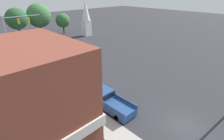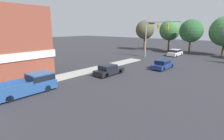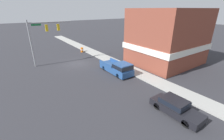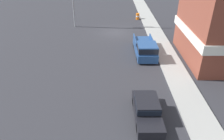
% 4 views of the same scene
% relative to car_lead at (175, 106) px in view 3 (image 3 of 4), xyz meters
% --- Properties ---
extents(ground_plane, '(200.00, 200.00, 0.00)m').
position_rel_car_lead_xyz_m(ground_plane, '(1.93, -17.62, -0.74)').
color(ground_plane, '#2D2D33').
extents(sidewalk_curb, '(2.40, 60.00, 0.14)m').
position_rel_car_lead_xyz_m(sidewalk_curb, '(-3.77, -17.62, -0.67)').
color(sidewalk_curb, '#9E9E99').
rests_on(sidewalk_curb, ground).
extents(near_signal_assembly, '(6.83, 0.49, 7.33)m').
position_rel_car_lead_xyz_m(near_signal_assembly, '(5.98, -20.27, 4.53)').
color(near_signal_assembly, gray).
rests_on(near_signal_assembly, ground).
extents(car_lead, '(1.78, 4.56, 1.41)m').
position_rel_car_lead_xyz_m(car_lead, '(0.00, 0.00, 0.00)').
color(car_lead, black).
rests_on(car_lead, ground).
extents(pickup_truck_parked, '(2.13, 5.74, 1.83)m').
position_rel_car_lead_xyz_m(pickup_truck_parked, '(-1.30, -10.11, 0.16)').
color(pickup_truck_parked, black).
rests_on(pickup_truck_parked, ground).
extents(construction_barrel, '(0.57, 0.57, 1.02)m').
position_rel_car_lead_xyz_m(construction_barrel, '(-1.97, -23.98, -0.22)').
color(construction_barrel, orange).
rests_on(construction_barrel, ground).
extents(corner_brick_building, '(11.44, 9.44, 8.90)m').
position_rel_car_lead_xyz_m(corner_brick_building, '(-11.03, -9.44, 3.57)').
color(corner_brick_building, brown).
rests_on(corner_brick_building, ground).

